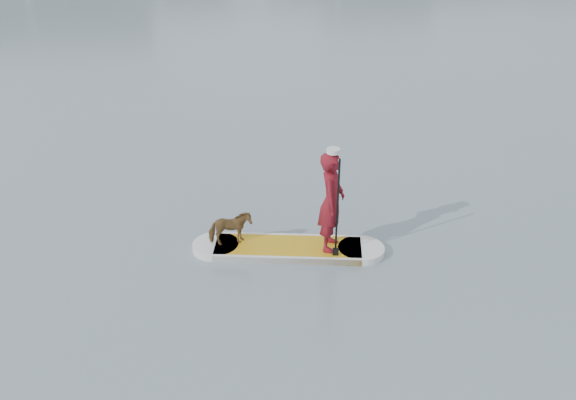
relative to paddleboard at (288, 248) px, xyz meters
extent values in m
plane|color=slate|center=(0.68, -3.15, -0.06)|extent=(140.00, 140.00, 0.00)
cube|color=gold|center=(0.00, 0.00, 0.00)|extent=(2.62, 1.39, 0.12)
cylinder|color=silver|center=(-1.21, 0.31, 0.00)|extent=(0.80, 0.80, 0.12)
cylinder|color=silver|center=(1.21, -0.31, 0.00)|extent=(0.80, 0.80, 0.12)
cube|color=silver|center=(0.09, 0.36, 0.00)|extent=(2.44, 0.67, 0.12)
cube|color=silver|center=(-0.09, -0.36, 0.00)|extent=(2.44, 0.67, 0.12)
imported|color=maroon|center=(0.69, -0.18, 0.93)|extent=(0.62, 0.75, 1.74)
cylinder|color=silver|center=(0.69, -0.18, 1.84)|extent=(0.22, 0.22, 0.07)
imported|color=brown|center=(-0.95, 0.24, 0.36)|extent=(0.74, 0.38, 0.61)
cylinder|color=black|center=(0.72, -0.46, 0.94)|extent=(0.11, 0.30, 1.89)
cube|color=black|center=(0.72, -0.46, 0.04)|extent=(0.10, 0.04, 0.32)
camera|label=1|loc=(-1.83, -9.13, 5.89)|focal=40.00mm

